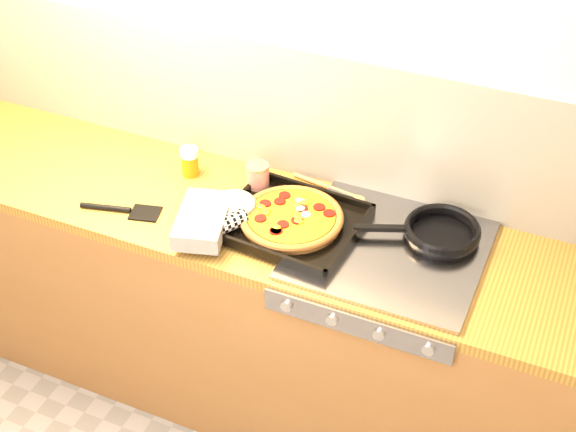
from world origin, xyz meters
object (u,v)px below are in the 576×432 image
at_px(juice_glass, 190,162).
at_px(tomato_can, 258,179).
at_px(pizza_on_tray, 268,218).
at_px(frying_pan, 440,232).

bearing_deg(juice_glass, tomato_can, -0.02).
height_order(pizza_on_tray, juice_glass, juice_glass).
bearing_deg(frying_pan, juice_glass, 179.71).
height_order(frying_pan, juice_glass, juice_glass).
relative_size(tomato_can, juice_glass, 1.06).
bearing_deg(pizza_on_tray, juice_glass, 155.80).
bearing_deg(tomato_can, juice_glass, 179.98).
distance_m(frying_pan, juice_glass, 0.93).
xyz_separation_m(pizza_on_tray, juice_glass, (-0.39, 0.18, 0.01)).
distance_m(pizza_on_tray, tomato_can, 0.21).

